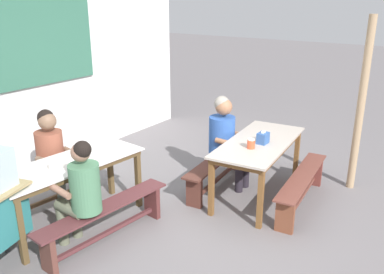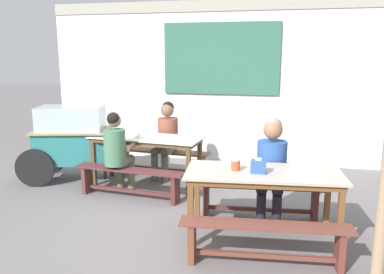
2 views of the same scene
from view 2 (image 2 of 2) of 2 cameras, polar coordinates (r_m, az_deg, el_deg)
name	(u,v)px [view 2 (image 2 of 2)]	position (r m, az deg, el deg)	size (l,w,h in m)	color
ground_plane	(178,221)	(4.97, -2.02, -11.98)	(40.00, 40.00, 0.00)	slate
backdrop_wall	(219,79)	(7.46, 3.89, 8.34)	(6.52, 0.23, 2.97)	white
dining_table_far	(146,142)	(6.10, -6.62, -0.70)	(1.77, 0.82, 0.78)	silver
dining_table_near	(263,178)	(4.35, 10.26, -5.87)	(1.73, 0.90, 0.78)	#BDB0A2
bench_far_back	(162,158)	(6.71, -4.42, -3.02)	(1.67, 0.46, 0.43)	brown
bench_far_front	(129,179)	(5.70, -9.02, -5.99)	(1.65, 0.40, 0.43)	#572B2D
bench_near_back	(260,196)	(5.04, 9.77, -8.37)	(1.60, 0.40, 0.43)	#532D24
bench_near_front	(265,239)	(3.97, 10.45, -14.32)	(1.66, 0.41, 0.43)	brown
food_cart	(71,137)	(6.64, -17.13, -0.01)	(1.69, 1.10, 1.20)	teal
person_left_back_turned	(117,149)	(5.75, -10.79, -1.71)	(0.43, 0.54, 1.23)	#646750
person_right_near_table	(271,163)	(4.86, 11.42, -3.67)	(0.47, 0.58, 1.27)	black
person_center_facing	(166,135)	(6.51, -3.72, 0.32)	(0.48, 0.57, 1.26)	#5E685D
tissue_box	(258,166)	(4.24, 9.56, -4.21)	(0.16, 0.12, 0.16)	#32589A
condiment_jar	(236,165)	(4.31, 6.32, -4.02)	(0.10, 0.10, 0.12)	#E3502F
soup_bowl	(135,135)	(6.12, -8.27, 0.36)	(0.16, 0.16, 0.05)	silver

